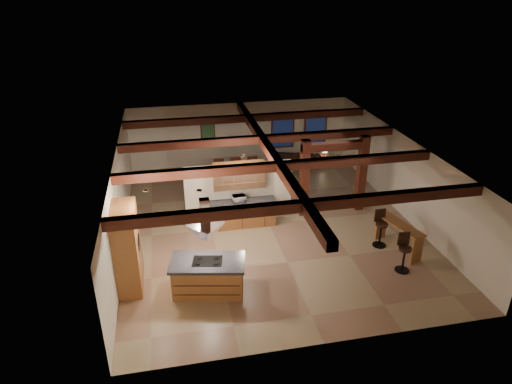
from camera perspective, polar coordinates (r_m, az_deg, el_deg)
The scene contains 22 objects.
ground at distance 16.40m, azimuth 1.64°, elevation -4.00°, with size 12.00×12.00×0.00m, color tan.
room_walls at distance 15.60m, azimuth 1.72°, elevation 1.70°, with size 12.00×12.00×12.00m.
ceiling_beams at distance 15.23m, azimuth 1.77°, elevation 5.07°, with size 10.00×12.00×0.28m.
timber_posts at distance 16.75m, azimuth 9.70°, elevation 2.99°, with size 2.50×0.30×2.90m.
partition_wall at distance 16.15m, azimuth -2.17°, elevation -0.09°, with size 3.80×0.18×2.20m, color silver.
pantry_cabinet at distance 13.29m, azimuth -15.77°, elevation -6.76°, with size 0.67×1.60×2.40m.
back_counter at distance 16.09m, azimuth -1.91°, elevation -2.69°, with size 2.50×0.66×0.94m.
upper_display_cabinet at distance 15.67m, azimuth -2.10°, elevation 2.08°, with size 1.80×0.36×0.95m.
range_hood at distance 12.26m, azimuth -6.26°, elevation -5.57°, with size 1.10×1.10×1.40m.
back_windows at distance 21.75m, azimuth 5.40°, elevation 7.82°, with size 2.70×0.07×1.70m.
framed_art at distance 20.90m, azimuth -6.05°, elevation 7.62°, with size 0.65×0.05×0.85m.
recessed_cans at distance 13.06m, azimuth -7.17°, elevation 1.79°, with size 3.16×2.46×0.03m.
kitchen_island at distance 12.96m, azimuth -5.99°, elevation -10.39°, with size 2.22×1.47×1.02m.
dining_table at distance 18.90m, azimuth -2.29°, elevation 1.36°, with size 1.97×1.10×0.69m, color #3F1D0F.
sofa at distance 21.51m, azimuth 5.09°, elevation 4.29°, with size 2.20×0.86×0.64m, color black.
microwave at distance 15.82m, azimuth -2.14°, elevation -0.83°, with size 0.44×0.30×0.24m, color silver.
bar_counter at distance 15.31m, azimuth 17.41°, elevation -4.83°, with size 0.91×1.89×0.96m.
side_table at distance 21.59m, azimuth 8.48°, elevation 3.99°, with size 0.40×0.40×0.50m, color #3F160F.
table_lamp at distance 21.42m, azimuth 8.56°, elevation 5.18°, with size 0.27×0.27×0.32m.
bar_stool_a at distance 14.36m, azimuth 18.01°, elevation -7.18°, with size 0.43×0.43×1.23m.
bar_stool_b at distance 15.41m, azimuth 15.29°, elevation -4.36°, with size 0.44×0.44×1.26m.
dining_chairs at distance 18.79m, azimuth -2.30°, elevation 2.11°, with size 1.86×1.86×1.21m.
Camera 1 is at (-3.30, -13.88, 8.09)m, focal length 32.00 mm.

